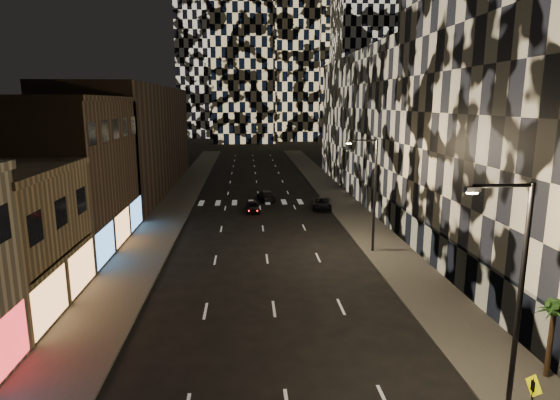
{
  "coord_description": "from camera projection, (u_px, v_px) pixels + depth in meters",
  "views": [
    {
      "loc": [
        -1.48,
        -5.57,
        11.92
      ],
      "look_at": [
        0.55,
        22.61,
        6.0
      ],
      "focal_mm": 30.0,
      "sensor_mm": 36.0,
      "label": 1
    }
  ],
  "objects": [
    {
      "name": "sidewalk_left",
      "position": [
        176.0,
        203.0,
        56.08
      ],
      "size": [
        4.0,
        120.0,
        0.15
      ],
      "primitive_type": "cube",
      "color": "#47443F",
      "rests_on": "ground"
    },
    {
      "name": "car_dark_rightlane",
      "position": [
        322.0,
        204.0,
        53.15
      ],
      "size": [
        2.54,
        4.66,
        1.24
      ],
      "primitive_type": "imported",
      "rotation": [
        0.0,
        0.0,
        -0.11
      ],
      "color": "black",
      "rests_on": "ground"
    },
    {
      "name": "midrise_base",
      "position": [
        447.0,
        255.0,
        32.47
      ],
      "size": [
        0.6,
        25.0,
        3.0
      ],
      "primitive_type": "cube",
      "color": "#383838",
      "rests_on": "ground"
    },
    {
      "name": "curb_left",
      "position": [
        194.0,
        203.0,
        56.23
      ],
      "size": [
        0.2,
        120.0,
        0.15
      ],
      "primitive_type": "cube",
      "color": "#4C4C47",
      "rests_on": "ground"
    },
    {
      "name": "streetlight_far",
      "position": [
        372.0,
        187.0,
        36.77
      ],
      "size": [
        2.55,
        0.25,
        9.0
      ],
      "color": "black",
      "rests_on": "sidewalk_right"
    },
    {
      "name": "car_dark_oncoming",
      "position": [
        266.0,
        196.0,
        57.71
      ],
      "size": [
        2.34,
        4.52,
        1.25
      ],
      "primitive_type": "imported",
      "rotation": [
        0.0,
        0.0,
        3.28
      ],
      "color": "black",
      "rests_on": "ground"
    },
    {
      "name": "retail_filler_left",
      "position": [
        133.0,
        139.0,
        63.93
      ],
      "size": [
        10.0,
        40.0,
        14.0
      ],
      "primitive_type": "cube",
      "color": "#463627",
      "rests_on": "ground"
    },
    {
      "name": "midrise_filler_right",
      "position": [
        405.0,
        124.0,
        63.19
      ],
      "size": [
        16.0,
        40.0,
        18.0
      ],
      "primitive_type": "cube",
      "color": "#232326",
      "rests_on": "ground"
    },
    {
      "name": "palm_tree",
      "position": [
        554.0,
        314.0,
        19.91
      ],
      "size": [
        1.8,
        1.8,
        3.54
      ],
      "color": "#47331E",
      "rests_on": "sidewalk_right"
    },
    {
      "name": "sidewalk_right",
      "position": [
        341.0,
        200.0,
        57.49
      ],
      "size": [
        4.0,
        120.0,
        0.15
      ],
      "primitive_type": "cube",
      "color": "#47443F",
      "rests_on": "ground"
    },
    {
      "name": "ped_sign",
      "position": [
        532.0,
        396.0,
        16.21
      ],
      "size": [
        0.08,
        0.87,
        2.61
      ],
      "rotation": [
        0.0,
        0.0,
        0.03
      ],
      "color": "black",
      "rests_on": "sidewalk_right"
    },
    {
      "name": "curb_right",
      "position": [
        324.0,
        201.0,
        57.34
      ],
      "size": [
        0.2,
        120.0,
        0.15
      ],
      "primitive_type": "cube",
      "color": "#4C4C47",
      "rests_on": "ground"
    },
    {
      "name": "car_dark_midlane",
      "position": [
        253.0,
        207.0,
        51.67
      ],
      "size": [
        1.69,
        3.66,
        1.22
      ],
      "primitive_type": "imported",
      "rotation": [
        0.0,
        0.0,
        0.07
      ],
      "color": "black",
      "rests_on": "ground"
    },
    {
      "name": "retail_brown",
      "position": [
        57.0,
        176.0,
        38.26
      ],
      "size": [
        10.0,
        15.0,
        12.0
      ],
      "primitive_type": "cube",
      "color": "#463627",
      "rests_on": "ground"
    },
    {
      "name": "streetlight_near",
      "position": [
        515.0,
        284.0,
        17.24
      ],
      "size": [
        2.55,
        0.25,
        9.0
      ],
      "color": "black",
      "rests_on": "sidewalk_right"
    }
  ]
}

